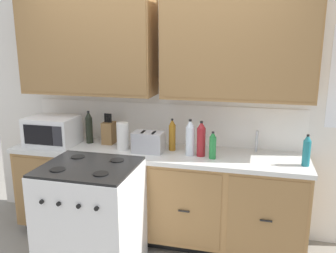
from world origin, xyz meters
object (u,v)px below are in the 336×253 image
stove_range (92,219)px  bottle_green (213,145)px  bottle_teal (307,151)px  bottle_dark (89,127)px  microwave (52,131)px  knife_block (109,132)px  bottle_clear (190,138)px  bottle_red (201,139)px  toaster (148,142)px  bottle_amber (172,135)px  paper_towel_roll (123,136)px

stove_range → bottle_green: (0.93, 0.53, 0.55)m
bottle_teal → bottle_dark: bearing=174.9°
stove_range → microwave: size_ratio=1.98×
bottle_green → bottle_teal: (0.78, 0.01, 0.01)m
stove_range → microwave: bearing=139.5°
knife_block → bottle_clear: (0.87, -0.18, 0.05)m
bottle_clear → bottle_teal: 0.99m
bottle_dark → bottle_red: bearing=-6.9°
toaster → stove_range: bearing=-119.1°
bottle_amber → bottle_teal: 1.19m
microwave → knife_block: size_ratio=1.55×
toaster → knife_block: 0.50m
bottle_dark → bottle_amber: bottle_dark is taller
bottle_green → bottle_dark: bearing=171.6°
bottle_green → toaster: bearing=175.6°
knife_block → bottle_amber: knife_block is taller
bottle_clear → microwave: bearing=179.8°
paper_towel_roll → bottle_clear: bearing=-2.2°
stove_range → bottle_amber: 1.04m
microwave → bottle_dark: 0.36m
microwave → bottle_amber: bearing=4.9°
paper_towel_roll → bottle_amber: bearing=10.3°
knife_block → bottle_red: bottle_red is taller
bottle_dark → bottle_clear: size_ratio=0.99×
knife_block → bottle_red: size_ratio=0.96×
knife_block → bottle_green: bearing=-11.6°
stove_range → paper_towel_roll: paper_towel_roll is taller
bottle_green → bottle_teal: bottle_teal is taller
bottle_clear → bottle_amber: bottle_clear is taller
microwave → bottle_teal: (2.38, -0.05, -0.01)m
toaster → bottle_green: bearing=-4.4°
bottle_clear → stove_range: bearing=-141.2°
bottle_amber → toaster: bearing=-152.1°
paper_towel_roll → toaster: bearing=-5.2°
bottle_green → bottle_amber: size_ratio=0.81×
stove_range → paper_towel_roll: 0.82m
microwave → bottle_clear: bottle_clear is taller
stove_range → microwave: 1.06m
paper_towel_roll → bottle_red: bottle_red is taller
knife_block → bottle_amber: bearing=-5.6°
stove_range → bottle_clear: bottle_clear is taller
stove_range → knife_block: size_ratio=3.06×
bottle_dark → bottle_clear: bottle_clear is taller
toaster → bottle_clear: bearing=-0.2°
bottle_amber → bottle_teal: size_ratio=1.13×
paper_towel_roll → bottle_amber: (0.46, 0.08, 0.02)m
paper_towel_roll → bottle_clear: 0.66m
bottle_clear → bottle_green: 0.22m
bottle_red → bottle_dark: 1.17m
knife_block → bottle_red: (0.97, -0.17, 0.04)m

